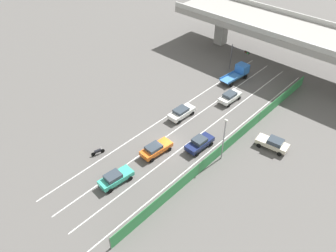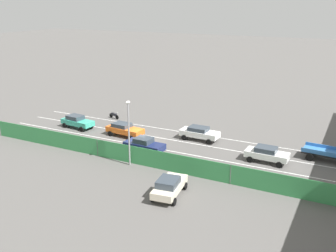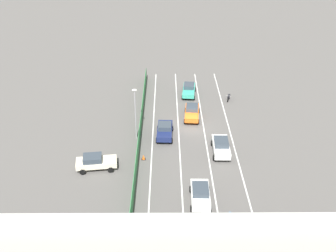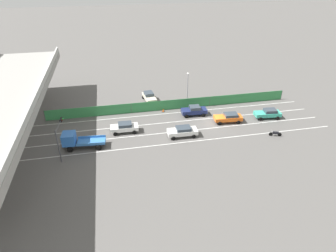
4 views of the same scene
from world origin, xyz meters
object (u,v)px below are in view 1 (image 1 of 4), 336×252
object	(u,v)px
car_taxi_teal	(115,178)
motorcycle	(98,152)
car_sedan_white	(230,97)
car_sedan_navy	(200,143)
car_hatchback_white	(181,112)
traffic_cone	(234,137)
street_lamp	(224,135)
flatbed_truck_blue	(239,72)
parked_sedan_cream	(273,143)
car_taxi_orange	(156,149)
traffic_light	(238,54)

from	to	relation	value
car_taxi_teal	motorcycle	size ratio (longest dim) A/B	2.43
car_sedan_white	car_sedan_navy	bearing A→B (deg)	-74.33
car_hatchback_white	traffic_cone	size ratio (longest dim) A/B	8.06
motorcycle	street_lamp	size ratio (longest dim) A/B	0.29
flatbed_truck_blue	parked_sedan_cream	distance (m)	19.03
parked_sedan_cream	flatbed_truck_blue	bearing A→B (deg)	138.02
parked_sedan_cream	car_hatchback_white	bearing A→B (deg)	-167.43
car_sedan_navy	car_hatchback_white	bearing A→B (deg)	150.38
motorcycle	car_taxi_orange	bearing A→B (deg)	43.70
motorcycle	car_sedan_white	bearing A→B (deg)	75.50
street_lamp	traffic_cone	world-z (taller)	street_lamp
car_hatchback_white	traffic_light	xyz separation A→B (m)	(-1.76, 17.60, 2.70)
car_taxi_orange	traffic_cone	distance (m)	11.73
car_hatchback_white	traffic_cone	world-z (taller)	car_hatchback_white
flatbed_truck_blue	motorcycle	distance (m)	30.18
traffic_light	traffic_cone	size ratio (longest dim) A/B	8.64
car_taxi_teal	motorcycle	bearing A→B (deg)	163.11
car_taxi_orange	car_sedan_white	bearing A→B (deg)	89.43
street_lamp	traffic_cone	size ratio (longest dim) A/B	11.48
parked_sedan_cream	car_taxi_teal	bearing A→B (deg)	-120.35
car_sedan_white	motorcycle	bearing A→B (deg)	-104.50
car_sedan_navy	street_lamp	size ratio (longest dim) A/B	0.68
car_sedan_white	traffic_light	bearing A→B (deg)	118.45
car_hatchback_white	car_sedan_white	bearing A→B (deg)	70.66
car_hatchback_white	car_sedan_navy	bearing A→B (deg)	-29.62
street_lamp	traffic_cone	bearing A→B (deg)	103.10
car_hatchback_white	street_lamp	distance (m)	11.06
car_sedan_navy	motorcycle	bearing A→B (deg)	-131.99
motorcycle	car_taxi_teal	bearing A→B (deg)	-16.89
car_hatchback_white	car_sedan_navy	world-z (taller)	car_sedan_navy
car_hatchback_white	flatbed_truck_blue	xyz separation A→B (m)	(-0.05, 15.87, 0.37)
car_sedan_navy	car_taxi_teal	size ratio (longest dim) A/B	0.98
car_sedan_navy	motorcycle	xyz separation A→B (m)	(-9.40, -10.45, -0.47)
car_hatchback_white	traffic_cone	distance (m)	9.08
car_sedan_navy	traffic_light	bearing A→B (deg)	111.28
car_taxi_orange	parked_sedan_cream	distance (m)	16.29
car_sedan_navy	traffic_cone	distance (m)	5.65
car_taxi_teal	motorcycle	world-z (taller)	car_taxi_teal
flatbed_truck_blue	traffic_cone	xyz separation A→B (m)	(9.01, -14.53, -1.01)
car_taxi_orange	motorcycle	size ratio (longest dim) A/B	2.54
car_sedan_navy	car_sedan_white	bearing A→B (deg)	105.67
car_sedan_white	traffic_cone	size ratio (longest dim) A/B	7.58
street_lamp	parked_sedan_cream	bearing A→B (deg)	58.11
traffic_light	car_sedan_white	bearing A→B (deg)	-61.55
parked_sedan_cream	traffic_light	world-z (taller)	traffic_light
traffic_cone	car_sedan_white	bearing A→B (deg)	128.70
car_sedan_white	car_taxi_teal	size ratio (longest dim) A/B	0.95
car_sedan_white	flatbed_truck_blue	bearing A→B (deg)	113.46
flatbed_truck_blue	car_taxi_orange	bearing A→B (deg)	-83.18
motorcycle	parked_sedan_cream	size ratio (longest dim) A/B	0.41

